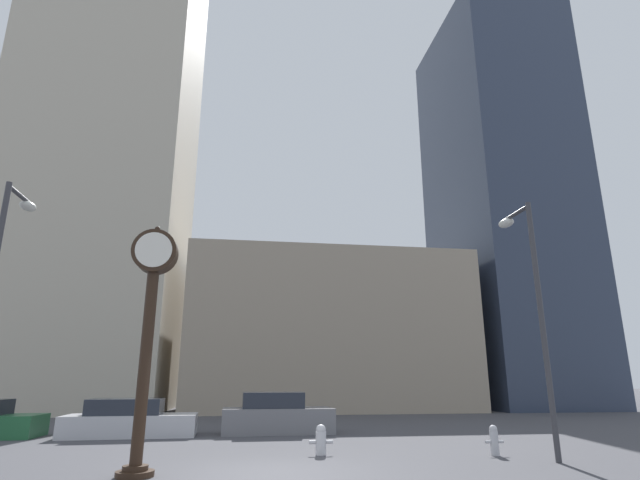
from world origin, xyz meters
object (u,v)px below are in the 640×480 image
object	(u,v)px
street_clock	(150,311)
car_grey	(277,416)
fire_hydrant_near	(494,440)
street_lamp_right	(530,285)
street_lamp_left	(0,274)
car_silver	(130,420)
fire_hydrant_far	(321,439)

from	to	relation	value
street_clock	car_grey	distance (m)	9.24
car_grey	fire_hydrant_near	size ratio (longest dim) A/B	5.42
car_grey	street_lamp_right	size ratio (longest dim) A/B	0.62
fire_hydrant_near	street_lamp_left	xyz separation A→B (m)	(-12.46, -0.18, 3.98)
car_silver	street_lamp_left	distance (m)	7.70
street_clock	fire_hydrant_far	world-z (taller)	street_clock
fire_hydrant_near	fire_hydrant_far	bearing A→B (deg)	169.98
street_lamp_right	street_lamp_left	bearing A→B (deg)	176.71
fire_hydrant_far	street_lamp_left	world-z (taller)	street_lamp_left
fire_hydrant_far	street_lamp_left	bearing A→B (deg)	-173.10
car_silver	car_grey	world-z (taller)	car_grey
street_clock	car_silver	bearing A→B (deg)	102.64
car_silver	fire_hydrant_near	world-z (taller)	car_silver
street_lamp_right	car_silver	bearing A→B (deg)	147.80
car_grey	street_lamp_left	xyz separation A→B (m)	(-7.22, -6.63, 3.75)
street_clock	fire_hydrant_near	size ratio (longest dim) A/B	7.04
car_grey	fire_hydrant_far	xyz separation A→B (m)	(0.80, -5.66, -0.23)
street_clock	fire_hydrant_far	size ratio (longest dim) A/B	6.99
car_silver	fire_hydrant_far	world-z (taller)	car_silver
car_grey	fire_hydrant_far	distance (m)	5.72
car_grey	fire_hydrant_far	size ratio (longest dim) A/B	5.38
fire_hydrant_near	street_lamp_left	distance (m)	13.08
fire_hydrant_near	street_lamp_left	world-z (taller)	street_lamp_left
car_silver	street_lamp_left	size ratio (longest dim) A/B	0.68
street_clock	fire_hydrant_near	bearing A→B (deg)	11.26
street_lamp_left	fire_hydrant_near	bearing A→B (deg)	0.85
street_clock	fire_hydrant_far	bearing A→B (deg)	30.94
fire_hydrant_near	street_lamp_right	size ratio (longest dim) A/B	0.12
car_grey	fire_hydrant_near	distance (m)	8.31
car_silver	car_grey	xyz separation A→B (m)	(5.14, 0.29, 0.09)
car_silver	fire_hydrant_near	distance (m)	12.07
car_silver	street_lamp_left	world-z (taller)	street_lamp_left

